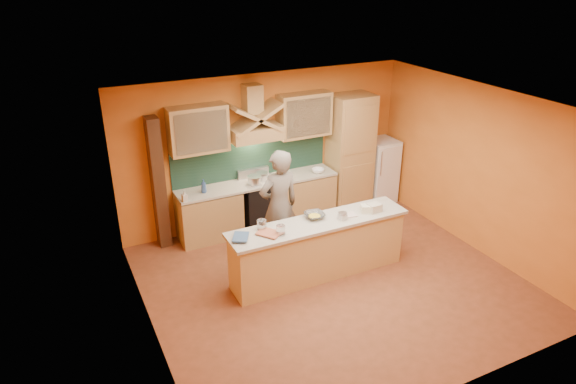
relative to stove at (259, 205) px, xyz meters
name	(u,v)px	position (x,y,z in m)	size (l,w,h in m)	color
floor	(333,282)	(0.30, -2.20, -0.45)	(5.50, 5.00, 0.01)	brown
ceiling	(340,106)	(0.30, -2.20, 2.35)	(5.50, 5.00, 0.01)	white
wall_back	(266,149)	(0.30, 0.30, 0.95)	(5.50, 0.02, 2.80)	orange
wall_front	(460,292)	(0.30, -4.70, 0.95)	(5.50, 0.02, 2.80)	orange
wall_left	(144,243)	(-2.45, -2.20, 0.95)	(0.02, 5.00, 2.80)	orange
wall_right	(478,169)	(3.05, -2.20, 0.95)	(0.02, 5.00, 2.80)	orange
base_cabinet_left	(209,216)	(-0.95, 0.00, -0.02)	(1.10, 0.60, 0.86)	tan
base_cabinet_right	(304,196)	(0.95, 0.00, -0.02)	(1.10, 0.60, 0.86)	tan
counter_top	(258,182)	(0.00, 0.00, 0.45)	(3.00, 0.62, 0.04)	#BEB4A0
stove	(259,205)	(0.00, 0.00, 0.00)	(0.60, 0.58, 0.90)	black
backsplash	(251,159)	(0.00, 0.28, 0.80)	(3.00, 0.03, 0.70)	#163227
range_hood	(256,133)	(0.00, 0.05, 1.37)	(0.92, 0.50, 0.24)	tan
hood_chimney	(252,99)	(0.00, 0.15, 1.95)	(0.30, 0.30, 0.50)	tan
upper_cabinet_left	(198,129)	(-1.00, 0.12, 1.55)	(1.00, 0.35, 0.80)	tan
upper_cabinet_right	(304,115)	(1.00, 0.12, 1.55)	(1.00, 0.35, 0.80)	tan
pantry_column	(350,153)	(1.95, 0.00, 0.70)	(0.80, 0.60, 2.30)	tan
fridge	(380,170)	(2.70, 0.00, 0.20)	(0.58, 0.60, 1.30)	white
trim_column_left	(158,184)	(-1.75, 0.15, 0.70)	(0.20, 0.30, 2.30)	#472816
island_body	(318,250)	(0.20, -1.90, -0.01)	(2.80, 0.55, 0.88)	#DCB571
island_top	(319,223)	(0.20, -1.90, 0.47)	(2.90, 0.62, 0.05)	#BEB4A0
person	(279,206)	(-0.14, -1.18, 0.51)	(0.70, 0.46, 1.91)	#70665B
pot_large	(254,181)	(-0.11, -0.11, 0.53)	(0.23, 0.23, 0.17)	silver
pot_small	(262,178)	(0.09, 0.02, 0.52)	(0.21, 0.21, 0.14)	silver
soap_bottle_a	(185,196)	(-1.42, -0.24, 0.57)	(0.09, 0.09, 0.19)	beige
soap_bottle_b	(204,186)	(-1.03, -0.04, 0.59)	(0.09, 0.09, 0.24)	#314F87
bowl_back	(318,171)	(1.18, -0.11, 0.51)	(0.23, 0.23, 0.07)	white
dish_rack	(283,177)	(0.44, -0.14, 0.52)	(0.26, 0.21, 0.09)	silver
book_lower	(265,237)	(-0.75, -2.00, 0.51)	(0.25, 0.33, 0.03)	#BE6444
book_upper	(233,237)	(-1.16, -1.82, 0.53)	(0.22, 0.30, 0.02)	#3A577F
jar_large	(262,225)	(-0.68, -1.75, 0.57)	(0.14, 0.14, 0.15)	silver
jar_small	(281,230)	(-0.50, -2.02, 0.57)	(0.13, 0.13, 0.15)	white
kitchen_scale	(342,217)	(0.55, -2.00, 0.54)	(0.11, 0.11, 0.09)	silver
mixing_bowl	(315,216)	(0.20, -1.76, 0.53)	(0.31, 0.31, 0.08)	silver
cloth	(348,215)	(0.71, -1.92, 0.50)	(0.24, 0.18, 0.02)	beige
grocery_bag_a	(374,208)	(1.15, -1.98, 0.56)	(0.20, 0.16, 0.13)	beige
grocery_bag_b	(367,209)	(1.04, -1.95, 0.55)	(0.19, 0.15, 0.12)	beige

